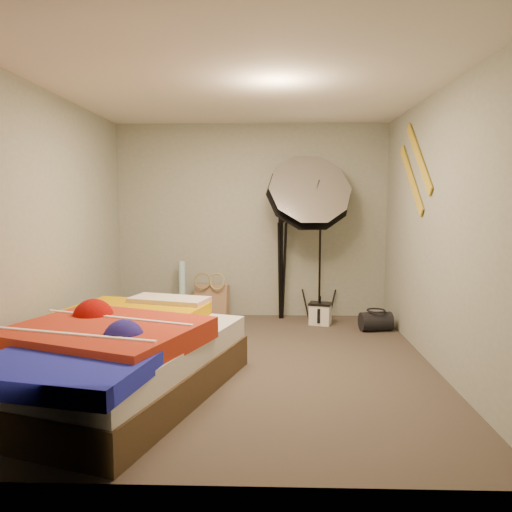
{
  "coord_description": "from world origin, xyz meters",
  "views": [
    {
      "loc": [
        0.26,
        -4.51,
        1.52
      ],
      "look_at": [
        0.1,
        0.6,
        0.95
      ],
      "focal_mm": 35.0,
      "sensor_mm": 36.0,
      "label": 1
    }
  ],
  "objects_px": {
    "bed": "(114,357)",
    "photo_umbrella": "(308,196)",
    "duffel_bag": "(376,321)",
    "camera_tripod": "(281,258)",
    "tote_bag": "(212,301)",
    "wrapping_roll": "(182,290)",
    "camera_case": "(320,314)"
  },
  "relations": [
    {
      "from": "bed",
      "to": "photo_umbrella",
      "type": "xyz_separation_m",
      "value": [
        1.68,
        2.41,
        1.27
      ]
    },
    {
      "from": "duffel_bag",
      "to": "camera_tripod",
      "type": "height_order",
      "value": "camera_tripod"
    },
    {
      "from": "tote_bag",
      "to": "duffel_bag",
      "type": "relative_size",
      "value": 1.21
    },
    {
      "from": "camera_tripod",
      "to": "wrapping_roll",
      "type": "bearing_deg",
      "value": -176.83
    },
    {
      "from": "tote_bag",
      "to": "photo_umbrella",
      "type": "height_order",
      "value": "photo_umbrella"
    },
    {
      "from": "duffel_bag",
      "to": "photo_umbrella",
      "type": "distance_m",
      "value": 1.7
    },
    {
      "from": "photo_umbrella",
      "to": "camera_tripod",
      "type": "height_order",
      "value": "photo_umbrella"
    },
    {
      "from": "tote_bag",
      "to": "camera_tripod",
      "type": "height_order",
      "value": "camera_tripod"
    },
    {
      "from": "wrapping_roll",
      "to": "camera_tripod",
      "type": "height_order",
      "value": "camera_tripod"
    },
    {
      "from": "tote_bag",
      "to": "photo_umbrella",
      "type": "distance_m",
      "value": 1.83
    },
    {
      "from": "wrapping_roll",
      "to": "camera_case",
      "type": "height_order",
      "value": "wrapping_roll"
    },
    {
      "from": "wrapping_roll",
      "to": "camera_case",
      "type": "relative_size",
      "value": 2.98
    },
    {
      "from": "wrapping_roll",
      "to": "duffel_bag",
      "type": "distance_m",
      "value": 2.44
    },
    {
      "from": "duffel_bag",
      "to": "wrapping_roll",
      "type": "bearing_deg",
      "value": 158.64
    },
    {
      "from": "wrapping_roll",
      "to": "photo_umbrella",
      "type": "bearing_deg",
      "value": -4.39
    },
    {
      "from": "photo_umbrella",
      "to": "duffel_bag",
      "type": "bearing_deg",
      "value": -27.5
    },
    {
      "from": "photo_umbrella",
      "to": "camera_tripod",
      "type": "relative_size",
      "value": 1.6
    },
    {
      "from": "camera_case",
      "to": "photo_umbrella",
      "type": "distance_m",
      "value": 1.46
    },
    {
      "from": "bed",
      "to": "camera_tripod",
      "type": "bearing_deg",
      "value": 62.48
    },
    {
      "from": "duffel_bag",
      "to": "camera_tripod",
      "type": "distance_m",
      "value": 1.42
    },
    {
      "from": "tote_bag",
      "to": "bed",
      "type": "bearing_deg",
      "value": -88.4
    },
    {
      "from": "wrapping_roll",
      "to": "duffel_bag",
      "type": "relative_size",
      "value": 2.05
    },
    {
      "from": "bed",
      "to": "camera_case",
      "type": "bearing_deg",
      "value": 51.32
    },
    {
      "from": "bed",
      "to": "photo_umbrella",
      "type": "distance_m",
      "value": 3.2
    },
    {
      "from": "bed",
      "to": "duffel_bag",
      "type": "bearing_deg",
      "value": 39.29
    },
    {
      "from": "bed",
      "to": "photo_umbrella",
      "type": "relative_size",
      "value": 1.15
    },
    {
      "from": "duffel_bag",
      "to": "bed",
      "type": "xyz_separation_m",
      "value": [
        -2.45,
        -2.01,
        0.2
      ]
    },
    {
      "from": "photo_umbrella",
      "to": "camera_tripod",
      "type": "bearing_deg",
      "value": 148.99
    },
    {
      "from": "bed",
      "to": "photo_umbrella",
      "type": "height_order",
      "value": "photo_umbrella"
    },
    {
      "from": "wrapping_roll",
      "to": "bed",
      "type": "height_order",
      "value": "wrapping_roll"
    },
    {
      "from": "camera_case",
      "to": "bed",
      "type": "bearing_deg",
      "value": -111.96
    },
    {
      "from": "bed",
      "to": "camera_tripod",
      "type": "relative_size",
      "value": 1.85
    }
  ]
}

